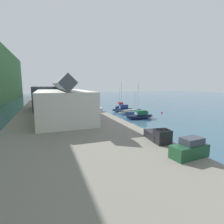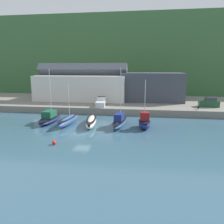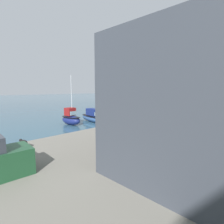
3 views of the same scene
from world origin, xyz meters
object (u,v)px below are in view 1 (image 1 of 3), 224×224
(moored_boat_2, at_px, (130,111))
(dog_on_quay, at_px, (84,103))
(moored_boat_4, at_px, (120,107))
(parked_car_3, at_px, (68,98))
(person_on_quay, at_px, (70,98))
(moored_boat_0, at_px, (140,116))
(moored_boat_1, at_px, (136,113))
(mooring_buoy_0, at_px, (162,112))
(parked_car_1, at_px, (190,149))
(moored_boat_3, at_px, (123,109))
(parked_car_0, at_px, (73,101))
(parked_car_2, at_px, (74,99))
(pickup_truck_0, at_px, (159,135))
(pickup_truck_1, at_px, (93,109))

(moored_boat_2, relative_size, dog_on_quay, 9.74)
(moored_boat_4, height_order, parked_car_3, moored_boat_4)
(parked_car_3, xyz_separation_m, person_on_quay, (-4.90, -0.70, 0.18))
(moored_boat_0, xyz_separation_m, person_on_quay, (45.50, 12.26, 1.66))
(moored_boat_1, bearing_deg, moored_boat_2, 3.73)
(moored_boat_4, distance_m, mooring_buoy_0, 15.18)
(parked_car_1, xyz_separation_m, person_on_quay, (72.45, 2.85, 0.18))
(parked_car_3, bearing_deg, moored_boat_3, 110.78)
(moored_boat_2, xyz_separation_m, mooring_buoy_0, (-2.62, -10.11, -0.49))
(parked_car_0, xyz_separation_m, person_on_quay, (14.10, -0.76, 0.18))
(parked_car_3, bearing_deg, person_on_quay, 98.50)
(moored_boat_0, distance_m, moored_boat_4, 17.32)
(moored_boat_4, relative_size, person_on_quay, 3.77)
(moored_boat_4, bearing_deg, parked_car_0, 40.89)
(moored_boat_3, height_order, parked_car_1, moored_boat_3)
(parked_car_0, relative_size, person_on_quay, 2.00)
(parked_car_2, relative_size, pickup_truck_0, 0.86)
(moored_boat_4, xyz_separation_m, pickup_truck_1, (-9.83, 12.77, 1.15))
(parked_car_2, bearing_deg, parked_car_1, -179.87)
(moored_boat_1, xyz_separation_m, parked_car_0, (27.53, 14.11, 1.51))
(moored_boat_3, xyz_separation_m, pickup_truck_0, (-34.26, 10.21, 1.34))
(moored_boat_2, bearing_deg, pickup_truck_0, 152.39)
(parked_car_0, distance_m, parked_car_1, 58.46)
(moored_boat_1, distance_m, parked_car_3, 48.63)
(moored_boat_1, relative_size, mooring_buoy_0, 15.92)
(moored_boat_3, relative_size, parked_car_2, 2.35)
(parked_car_1, height_order, pickup_truck_0, parked_car_1)
(moored_boat_3, xyz_separation_m, moored_boat_4, (4.23, -0.74, 0.19))
(pickup_truck_1, distance_m, person_on_quay, 38.11)
(moored_boat_3, xyz_separation_m, parked_car_0, (18.39, 13.95, 1.44))
(parked_car_3, xyz_separation_m, mooring_buoy_0, (-44.97, -24.14, -2.03))
(moored_boat_4, bearing_deg, parked_car_3, 18.63)
(moored_boat_4, relative_size, parked_car_1, 1.87)
(parked_car_0, bearing_deg, person_on_quay, -90.12)
(dog_on_quay, relative_size, mooring_buoy_0, 1.66)
(pickup_truck_1, xyz_separation_m, dog_on_quay, (20.87, -1.86, -0.36))
(moored_boat_0, relative_size, pickup_truck_1, 1.98)
(moored_boat_2, height_order, parked_car_1, parked_car_1)
(parked_car_0, distance_m, parked_car_3, 19.00)
(pickup_truck_0, height_order, mooring_buoy_0, pickup_truck_0)
(parked_car_1, relative_size, pickup_truck_1, 0.88)
(moored_boat_3, bearing_deg, dog_on_quay, 40.01)
(moored_boat_4, relative_size, pickup_truck_1, 1.65)
(moored_boat_2, bearing_deg, pickup_truck_1, 84.83)
(moored_boat_4, bearing_deg, pickup_truck_0, 158.93)
(moored_boat_3, relative_size, person_on_quay, 4.64)
(moored_boat_0, relative_size, person_on_quay, 4.53)
(moored_boat_2, relative_size, parked_car_1, 1.99)
(moored_boat_2, height_order, pickup_truck_1, pickup_truck_1)
(parked_car_2, distance_m, pickup_truck_0, 63.27)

